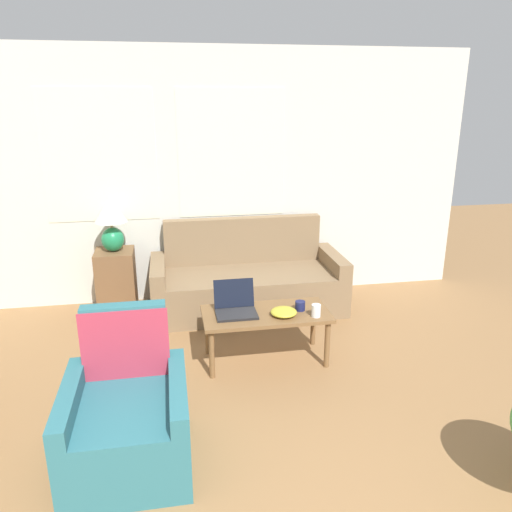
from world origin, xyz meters
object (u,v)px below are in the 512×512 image
cup_yellow (316,311)px  snack_bowl (284,312)px  couch (247,283)px  cup_navy (300,306)px  armchair (128,420)px  table_lamp (111,220)px  laptop (235,306)px  coffee_table (266,318)px

cup_yellow → snack_bowl: (-0.25, 0.07, -0.02)m
couch → snack_bowl: couch is taller
snack_bowl → cup_navy: bearing=25.6°
armchair → table_lamp: bearing=96.3°
cup_yellow → snack_bowl: size_ratio=0.48×
table_lamp → snack_bowl: table_lamp is taller
laptop → table_lamp: bearing=131.1°
armchair → laptop: size_ratio=2.71×
laptop → snack_bowl: 0.39m
cup_yellow → snack_bowl: cup_yellow is taller
couch → coffee_table: (-0.02, -1.12, 0.12)m
cup_navy → coffee_table: bearing=178.9°
armchair → table_lamp: table_lamp is taller
couch → armchair: couch is taller
laptop → couch: bearing=76.1°
couch → laptop: 1.14m
armchair → coffee_table: armchair is taller
cup_yellow → snack_bowl: bearing=164.7°
couch → armchair: 2.40m
armchair → snack_bowl: armchair is taller
table_lamp → laptop: size_ratio=1.62×
couch → cup_navy: size_ratio=23.58×
couch → cup_yellow: bearing=-74.4°
laptop → armchair: bearing=-127.0°
cup_yellow → snack_bowl: 0.26m
armchair → table_lamp: 2.39m
table_lamp → cup_yellow: bearing=-39.7°
coffee_table → cup_navy: 0.30m
coffee_table → snack_bowl: (0.13, -0.08, 0.08)m
table_lamp → coffee_table: table_lamp is taller
armchair → cup_navy: bearing=37.4°
couch → cup_yellow: size_ratio=19.11×
couch → coffee_table: bearing=-91.2°
cup_navy → table_lamp: bearing=141.7°
table_lamp → cup_yellow: size_ratio=5.27×
coffee_table → snack_bowl: bearing=-31.6°
laptop → cup_navy: size_ratio=4.02×
cup_navy → snack_bowl: (-0.16, -0.07, -0.01)m
couch → snack_bowl: (0.11, -1.20, 0.19)m
couch → armchair: (-1.07, -2.15, 0.00)m
coffee_table → laptop: 0.27m
table_lamp → laptop: table_lamp is taller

